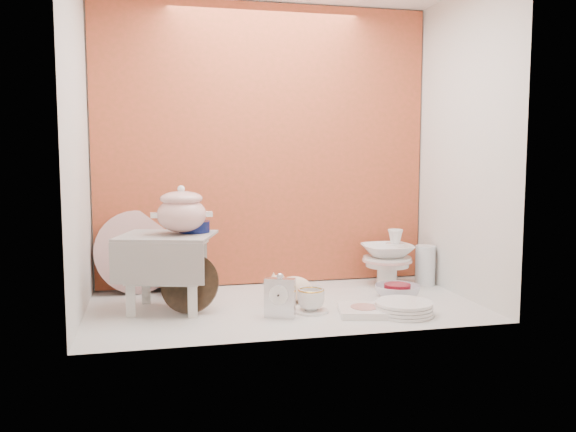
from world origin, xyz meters
name	(u,v)px	position (x,y,z in m)	size (l,w,h in m)	color
ground	(285,306)	(0.00, 0.00, 0.00)	(1.80, 1.80, 0.00)	silver
niche_shell	(276,107)	(0.00, 0.18, 0.93)	(1.86, 1.03, 1.53)	#C44B31
step_stool	(168,272)	(-0.53, 0.05, 0.17)	(0.41, 0.35, 0.35)	silver
soup_tureen	(182,210)	(-0.47, 0.04, 0.46)	(0.26, 0.26, 0.22)	white
cobalt_bowl	(194,227)	(-0.41, 0.09, 0.37)	(0.14, 0.14, 0.05)	#0A134B
floral_platter	(137,252)	(-0.68, 0.43, 0.21)	(0.43, 0.12, 0.42)	silver
blue_white_vase	(178,272)	(-0.48, 0.37, 0.11)	(0.21, 0.21, 0.22)	white
lacquer_tray	(190,283)	(-0.44, 0.00, 0.13)	(0.27, 0.11, 0.26)	black
mantel_clock	(280,296)	(-0.06, -0.19, 0.10)	(0.13, 0.05, 0.19)	silver
plush_pig	(293,288)	(0.05, 0.05, 0.07)	(0.23, 0.16, 0.13)	beige
teacup_saucer	(311,311)	(0.09, -0.14, 0.01)	(0.16, 0.16, 0.01)	white
gold_rim_teacup	(311,299)	(0.09, -0.14, 0.06)	(0.12, 0.12, 0.10)	white
lattice_dish	(364,311)	(0.31, -0.22, 0.02)	(0.22, 0.22, 0.03)	white
dinner_plate_stack	(403,308)	(0.48, -0.27, 0.03)	(0.27, 0.27, 0.06)	white
crystal_bowl	(397,292)	(0.57, 0.00, 0.03)	(0.22, 0.22, 0.07)	silver
clear_glass_vase	(425,265)	(0.84, 0.26, 0.11)	(0.11, 0.11, 0.21)	silver
porcelain_tower	(387,258)	(0.63, 0.28, 0.15)	(0.27, 0.27, 0.31)	white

